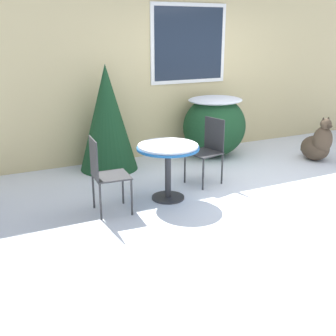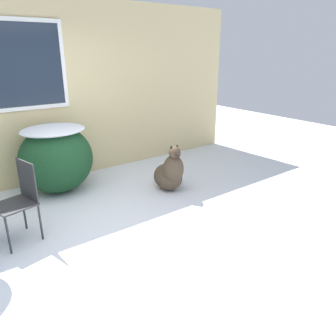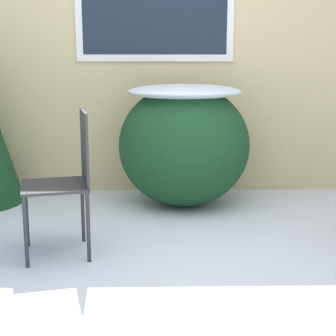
{
  "view_description": "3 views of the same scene",
  "coord_description": "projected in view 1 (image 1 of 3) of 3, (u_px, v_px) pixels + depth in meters",
  "views": [
    {
      "loc": [
        -3.64,
        -4.26,
        2.07
      ],
      "look_at": [
        -1.41,
        0.26,
        0.41
      ],
      "focal_mm": 45.0,
      "sensor_mm": 36.0,
      "label": 1
    },
    {
      "loc": [
        -1.29,
        -3.08,
        2.07
      ],
      "look_at": [
        1.55,
        0.72,
        0.35
      ],
      "focal_mm": 35.0,
      "sensor_mm": 36.0,
      "label": 2
    },
    {
      "loc": [
        -0.06,
        -2.59,
        1.23
      ],
      "look_at": [
        0.0,
        0.6,
        0.55
      ],
      "focal_mm": 55.0,
      "sensor_mm": 36.0,
      "label": 3
    }
  ],
  "objects": [
    {
      "name": "dog",
      "position": [
        318.0,
        145.0,
        6.93
      ],
      "size": [
        0.47,
        0.71,
        0.75
      ],
      "rotation": [
        0.0,
        0.0,
        -0.1
      ],
      "color": "#4C3D2D",
      "rests_on": "ground_plane"
    },
    {
      "name": "shrub_left",
      "position": [
        214.0,
        125.0,
        7.11
      ],
      "size": [
        1.09,
        0.96,
        1.03
      ],
      "color": "#194223",
      "rests_on": "ground_plane"
    },
    {
      "name": "evergreen_bush",
      "position": [
        107.0,
        118.0,
        6.36
      ],
      "size": [
        0.89,
        0.89,
        1.61
      ],
      "color": "#194223",
      "rests_on": "ground_plane"
    },
    {
      "name": "house_wall",
      "position": [
        191.0,
        68.0,
        7.22
      ],
      "size": [
        8.0,
        0.1,
        2.84
      ],
      "color": "#D1BC84",
      "rests_on": "ground_plane"
    },
    {
      "name": "patio_chair_near_table",
      "position": [
        208.0,
        148.0,
        5.86
      ],
      "size": [
        0.49,
        0.49,
        0.91
      ],
      "rotation": [
        0.0,
        0.0,
        -1.34
      ],
      "color": "#2D2D30",
      "rests_on": "ground_plane"
    },
    {
      "name": "patio_table",
      "position": [
        168.0,
        155.0,
        5.25
      ],
      "size": [
        0.78,
        0.78,
        0.72
      ],
      "color": "#2D2D30",
      "rests_on": "ground_plane"
    },
    {
      "name": "patio_chair_far_side",
      "position": [
        105.0,
        172.0,
        4.86
      ],
      "size": [
        0.43,
        0.43,
        0.91
      ],
      "rotation": [
        0.0,
        0.0,
        1.5
      ],
      "color": "#2D2D30",
      "rests_on": "ground_plane"
    },
    {
      "name": "ground_plane",
      "position": [
        268.0,
        188.0,
        5.8
      ],
      "size": [
        16.0,
        16.0,
        0.0
      ],
      "primitive_type": "plane",
      "color": "white"
    }
  ]
}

